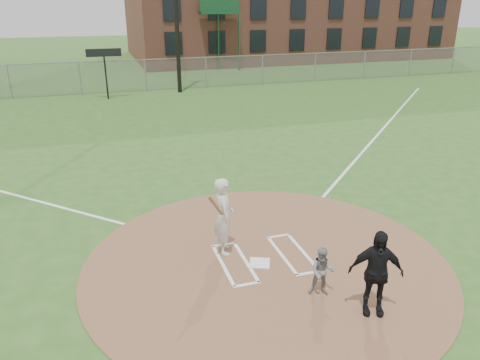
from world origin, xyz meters
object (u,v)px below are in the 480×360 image
object	(u,v)px
home_plate	(260,263)
umpire	(376,273)
batter_at_plate	(224,216)
catcher	(322,272)

from	to	relation	value
home_plate	umpire	distance (m)	2.86
umpire	batter_at_plate	bearing A→B (deg)	146.54
catcher	batter_at_plate	distance (m)	2.71
umpire	catcher	bearing A→B (deg)	151.48
home_plate	catcher	world-z (taller)	catcher
batter_at_plate	umpire	bearing A→B (deg)	-55.68
catcher	home_plate	bearing A→B (deg)	142.47
umpire	batter_at_plate	world-z (taller)	batter_at_plate
catcher	umpire	xyz separation A→B (m)	(0.67, -0.82, 0.35)
home_plate	catcher	distance (m)	1.76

